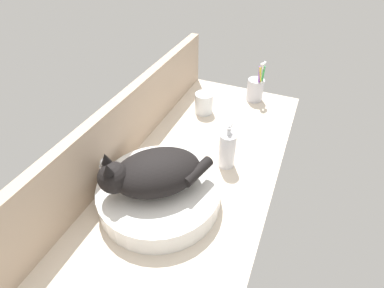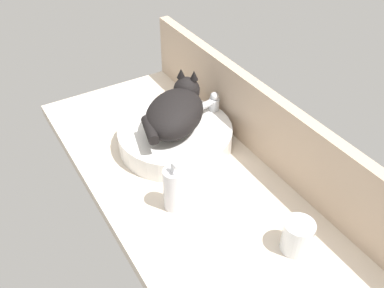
% 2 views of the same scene
% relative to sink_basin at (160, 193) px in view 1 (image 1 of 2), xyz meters
% --- Properties ---
extents(ground_plane, '(1.25, 0.54, 0.04)m').
position_rel_sink_basin_xyz_m(ground_plane, '(0.17, -0.04, -0.05)').
color(ground_plane, beige).
extents(backsplash_panel, '(1.25, 0.04, 0.23)m').
position_rel_sink_basin_xyz_m(backsplash_panel, '(0.17, 0.21, 0.08)').
color(backsplash_panel, tan).
rests_on(backsplash_panel, ground_plane).
extents(sink_basin, '(0.37, 0.37, 0.07)m').
position_rel_sink_basin_xyz_m(sink_basin, '(0.00, 0.00, 0.00)').
color(sink_basin, white).
rests_on(sink_basin, ground_plane).
extents(cat, '(0.29, 0.30, 0.14)m').
position_rel_sink_basin_xyz_m(cat, '(-0.01, 0.01, 0.09)').
color(cat, black).
rests_on(cat, sink_basin).
extents(faucet, '(0.04, 0.12, 0.14)m').
position_rel_sink_basin_xyz_m(faucet, '(-0.02, 0.15, 0.04)').
color(faucet, silver).
rests_on(faucet, ground_plane).
extents(soap_dispenser, '(0.06, 0.06, 0.16)m').
position_rel_sink_basin_xyz_m(soap_dispenser, '(0.23, -0.14, 0.03)').
color(soap_dispenser, silver).
rests_on(soap_dispenser, ground_plane).
extents(toothbrush_cup, '(0.07, 0.07, 0.19)m').
position_rel_sink_basin_xyz_m(toothbrush_cup, '(0.70, -0.12, 0.02)').
color(toothbrush_cup, silver).
rests_on(toothbrush_cup, ground_plane).
extents(water_glass, '(0.08, 0.08, 0.09)m').
position_rel_sink_basin_xyz_m(water_glass, '(0.52, 0.06, 0.00)').
color(water_glass, white).
rests_on(water_glass, ground_plane).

